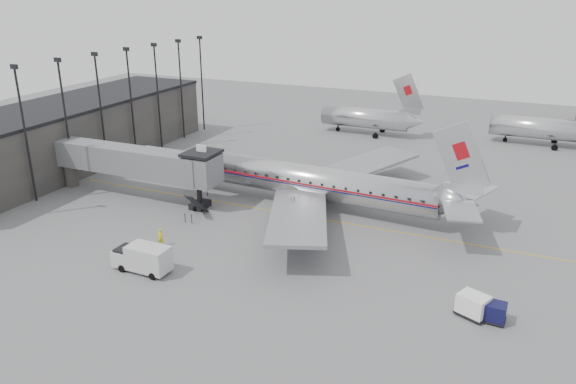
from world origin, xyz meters
name	(u,v)px	position (x,y,z in m)	size (l,w,h in m)	color
ground	(262,235)	(0.00, 0.00, 0.00)	(160.00, 160.00, 0.00)	slate
terminal	(66,136)	(-34.00, 10.00, 4.00)	(12.00, 46.00, 8.00)	#3B3735
apron_line	(312,218)	(3.00, 6.00, 0.01)	(0.15, 60.00, 0.01)	gold
jet_bridge	(142,163)	(-16.66, 3.67, 4.18)	(21.00, 6.20, 7.10)	slate
floodlight_masts	(116,103)	(-27.50, 13.00, 8.36)	(0.90, 42.25, 15.25)	black
distant_aircraft_near	(366,117)	(-1.79, 42.00, 2.73)	(16.39, 3.20, 10.26)	silver
distant_aircraft_mid	(540,128)	(24.21, 46.00, 2.73)	(16.39, 3.20, 10.26)	silver
airliner	(315,182)	(2.10, 8.96, 2.86)	(36.00, 33.29, 11.38)	silver
service_van	(142,258)	(-6.06, -10.67, 1.27)	(5.17, 2.13, 2.42)	silver
baggage_cart_navy	(493,312)	(22.00, -6.69, 0.79)	(1.99, 1.56, 1.49)	#0E0E38
baggage_cart_white	(473,305)	(20.61, -6.57, 0.93)	(2.71, 2.44, 1.74)	white
ramp_worker	(161,238)	(-7.56, -6.00, 0.85)	(0.62, 0.41, 1.70)	yellow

